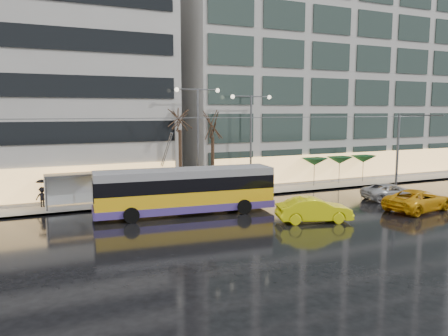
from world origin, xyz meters
TOP-DOWN VIEW (x-y plane):
  - ground at (0.00, 0.00)m, footprint 140.00×140.00m
  - sidewalk at (2.00, 14.00)m, footprint 80.00×10.00m
  - kerb at (2.00, 9.05)m, footprint 80.00×0.10m
  - building_right at (19.00, 19.00)m, footprint 32.00×14.00m
  - trolleybus at (-1.00, 5.46)m, footprint 12.81×5.42m
  - catenary at (1.00, 7.94)m, footprint 42.24×5.12m
  - bus_shelter at (-8.38, 10.69)m, footprint 4.20×1.60m
  - street_lamp_near at (2.00, 10.80)m, footprint 3.96×0.36m
  - street_lamp_far at (7.00, 10.80)m, footprint 3.96×0.36m
  - tree_a at (0.50, 11.00)m, footprint 3.20×3.20m
  - tree_b at (3.50, 11.20)m, footprint 3.20×3.20m
  - parasol_a at (14.00, 11.00)m, footprint 2.50×2.50m
  - parasol_b at (17.00, 11.00)m, footprint 2.50×2.50m
  - parasol_c at (20.00, 11.00)m, footprint 2.50×2.50m
  - taxi_b at (6.05, -0.07)m, footprint 5.21×3.07m
  - taxi_c at (14.97, -0.51)m, footprint 6.07×3.58m
  - sedan_silver at (16.17, 3.29)m, footprint 5.16×3.07m
  - pedestrian_a at (-4.42, 11.51)m, footprint 1.20×1.21m
  - pedestrian_b at (-5.62, 11.75)m, footprint 0.92×0.88m
  - pedestrian_c at (-10.23, 11.45)m, footprint 1.09×1.03m

SIDE VIEW (x-z plane):
  - ground at x=0.00m, z-range 0.00..0.00m
  - sidewalk at x=2.00m, z-range 0.00..0.15m
  - kerb at x=2.00m, z-range 0.00..0.15m
  - sedan_silver at x=16.17m, z-range 0.00..1.34m
  - taxi_c at x=14.97m, z-range 0.00..1.59m
  - taxi_b at x=6.05m, z-range 0.00..1.62m
  - pedestrian_b at x=-5.62m, z-range 0.15..1.66m
  - pedestrian_c at x=-10.23m, z-range 0.22..2.33m
  - pedestrian_a at x=-4.42m, z-range 0.48..2.67m
  - trolleybus at x=-1.00m, z-range -1.34..4.52m
  - bus_shelter at x=-8.38m, z-range 0.71..3.22m
  - parasol_a at x=14.00m, z-range 1.12..3.77m
  - parasol_b at x=17.00m, z-range 1.12..3.77m
  - parasol_c at x=20.00m, z-range 1.12..3.77m
  - catenary at x=1.00m, z-range 0.75..7.75m
  - street_lamp_far at x=7.00m, z-range 1.45..9.98m
  - street_lamp_near at x=2.00m, z-range 1.48..10.51m
  - tree_b at x=3.50m, z-range 2.55..10.25m
  - tree_a at x=0.50m, z-range 2.89..11.29m
  - building_right at x=19.00m, z-range 0.15..25.15m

